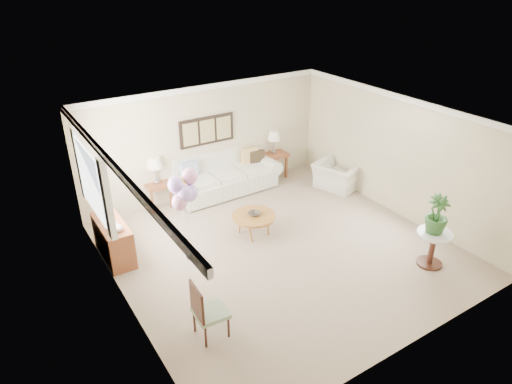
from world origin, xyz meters
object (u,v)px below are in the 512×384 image
at_px(coffee_table, 254,217).
at_px(armchair, 337,176).
at_px(accent_chair, 206,310).
at_px(balloon_cluster, 183,190).
at_px(sofa, 224,176).

relative_size(coffee_table, armchair, 0.88).
distance_m(coffee_table, armchair, 2.92).
distance_m(armchair, accent_chair, 5.64).
relative_size(coffee_table, balloon_cluster, 0.49).
distance_m(sofa, coffee_table, 2.10).
relative_size(accent_chair, balloon_cluster, 0.53).
height_order(coffee_table, armchair, armchair).
bearing_deg(coffee_table, accent_chair, -136.07).
bearing_deg(coffee_table, sofa, 77.53).
distance_m(coffee_table, balloon_cluster, 1.83).
height_order(accent_chair, balloon_cluster, balloon_cluster).
xyz_separation_m(armchair, accent_chair, (-4.94, -2.73, 0.17)).
xyz_separation_m(armchair, balloon_cluster, (-4.34, -0.79, 1.13)).
relative_size(sofa, accent_chair, 2.81).
bearing_deg(balloon_cluster, sofa, 47.48).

